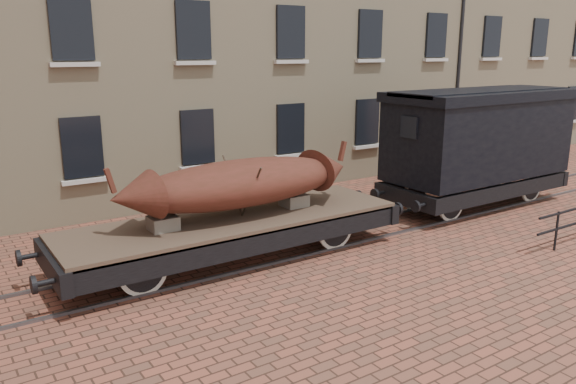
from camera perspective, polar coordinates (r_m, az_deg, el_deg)
ground at (r=15.54m, az=7.45°, el=-3.98°), size 90.00×90.00×0.00m
rail_track at (r=15.53m, az=7.45°, el=-3.88°), size 30.00×1.52×0.06m
flatcar_wagon at (r=13.13m, az=-5.54°, el=-3.45°), size 9.04×2.45×1.37m
iron_boat at (r=12.97m, az=-4.74°, el=0.94°), size 6.21×1.81×1.50m
goods_van at (r=18.41m, az=18.86°, el=5.58°), size 7.09×2.58×3.67m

